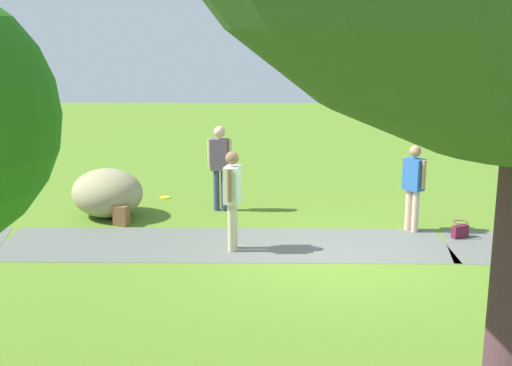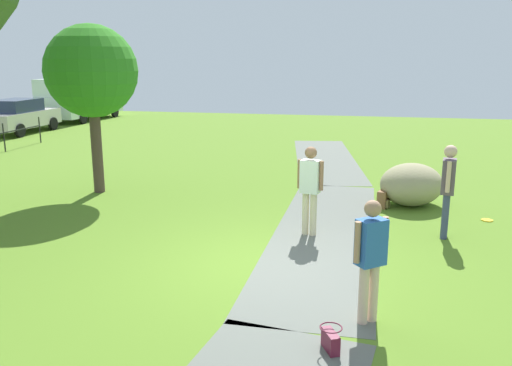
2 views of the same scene
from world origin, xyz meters
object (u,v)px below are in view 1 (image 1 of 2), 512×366
Objects in this scene: man_near_boulder at (220,162)px; handbag_on_grass at (460,230)px; passerby_on_path at (232,193)px; lawn_boulder at (107,193)px; backpack_by_boulder at (122,216)px; frisbee_on_grass at (165,197)px; woman_with_handbag at (414,182)px.

handbag_on_grass is (-4.56, 1.84, -0.92)m from man_near_boulder.
passerby_on_path is at bearing 9.93° from handbag_on_grass.
lawn_boulder is 5.15× the size of backpack_by_boulder.
frisbee_on_grass is at bearing -38.33° from man_near_boulder.
lawn_boulder reaches higher than frisbee_on_grass.
backpack_by_boulder is at bearing -3.09° from woman_with_handbag.
man_near_boulder is 1.03× the size of passerby_on_path.
frisbee_on_grass is at bearing -26.14° from handbag_on_grass.
man_near_boulder is 2.00m from frisbee_on_grass.
passerby_on_path is 7.25× the size of frisbee_on_grass.
woman_with_handbag reaches higher than frisbee_on_grass.
passerby_on_path is (3.36, 1.15, 0.06)m from woman_with_handbag.
passerby_on_path reaches higher than backpack_by_boulder.
backpack_by_boulder is 1.65× the size of frisbee_on_grass.
frisbee_on_grass is at bearing -103.92° from backpack_by_boulder.
passerby_on_path is 4.38× the size of backpack_by_boulder.
handbag_on_grass is 1.51× the size of frisbee_on_grass.
woman_with_handbag is 5.68m from backpack_by_boulder.
passerby_on_path is at bearing 98.52° from man_near_boulder.
lawn_boulder is at bearing 58.13° from frisbee_on_grass.
man_near_boulder is 2.60m from passerby_on_path.
handbag_on_grass is at bearing -170.07° from passerby_on_path.
frisbee_on_grass is at bearing -121.87° from lawn_boulder.
lawn_boulder reaches higher than backpack_by_boulder.
handbag_on_grass is (-0.81, 0.42, -0.82)m from woman_with_handbag.
frisbee_on_grass is at bearing -64.63° from passerby_on_path.
backpack_by_boulder is at bearing 76.08° from frisbee_on_grass.
woman_with_handbag is 0.95× the size of passerby_on_path.
passerby_on_path reaches higher than handbag_on_grass.
backpack_by_boulder is at bearing -32.80° from passerby_on_path.
man_near_boulder is 4.52× the size of backpack_by_boulder.
man_near_boulder reaches higher than frisbee_on_grass.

